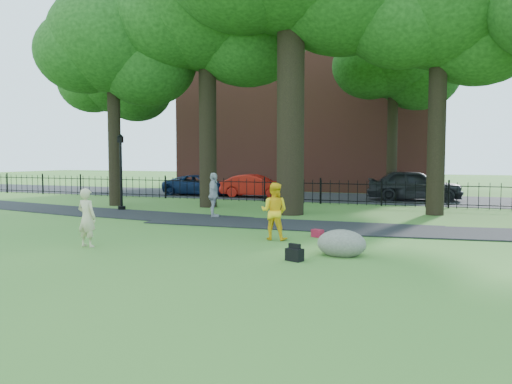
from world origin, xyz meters
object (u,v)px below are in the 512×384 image
at_px(lamppost, 121,173).
at_px(boulder, 342,241).
at_px(woman, 87,218).
at_px(man, 274,211).
at_px(red_sedan, 256,186).

bearing_deg(lamppost, boulder, -45.84).
height_order(woman, boulder, woman).
bearing_deg(boulder, lamppost, 149.64).
xyz_separation_m(man, boulder, (2.24, -1.56, -0.47)).
height_order(man, red_sedan, man).
bearing_deg(man, red_sedan, -67.86).
distance_m(boulder, red_sedan, 17.31).
distance_m(man, lamppost, 10.19).
relative_size(woman, man, 0.94).
height_order(man, boulder, man).
bearing_deg(woman, red_sedan, -79.80).
xyz_separation_m(woman, red_sedan, (-1.83, 16.54, -0.10)).
bearing_deg(woman, man, -141.49).
xyz_separation_m(lamppost, red_sedan, (2.89, 8.73, -0.98)).
xyz_separation_m(boulder, red_sedan, (-8.22, 15.23, 0.32)).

